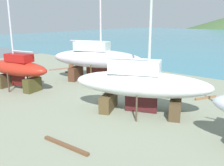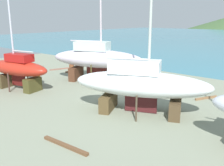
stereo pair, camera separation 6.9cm
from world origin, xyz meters
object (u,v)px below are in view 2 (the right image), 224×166
Objects in this scene: barrel_tipped_left at (168,82)px; barrel_tar_black at (22,71)px; sailboat_mid_port at (141,83)px; worker at (38,77)px; barrel_blue_faded at (72,68)px; sailboat_far_slipway at (96,58)px; sailboat_small_center at (18,68)px; barrel_tipped_right at (161,85)px.

barrel_tar_black is at bearing -158.36° from barrel_tipped_left.
sailboat_mid_port is 8.07× the size of worker.
barrel_blue_faded is 5.65m from barrel_tar_black.
sailboat_small_center is (-3.28, -6.51, -0.43)m from sailboat_far_slipway.
barrel_tipped_left is (11.42, 1.93, -0.15)m from barrel_blue_faded.
sailboat_far_slipway reaches higher than barrel_blue_faded.
sailboat_far_slipway is at bearing -14.40° from barrel_blue_faded.
barrel_tipped_left is (9.03, 8.04, -0.58)m from worker.
sailboat_far_slipway reaches higher than worker.
sailboat_small_center reaches higher than barrel_tipped_right.
barrel_blue_faded reaches higher than barrel_tar_black.
sailboat_mid_port is 17.24× the size of barrel_tipped_right.
sailboat_small_center is 13.53× the size of barrel_tipped_right.
barrel_tipped_left is (15.26, 6.06, -0.01)m from barrel_tar_black.
worker is at bearing -143.60° from sailboat_far_slipway.
worker is (-11.06, -0.37, -1.13)m from sailboat_mid_port.
barrel_tar_black reaches higher than barrel_tipped_left.
worker is 2.20× the size of barrel_tipped_left.
sailboat_far_slipway reaches higher than barrel_tar_black.
barrel_tar_black is (-17.30, 1.61, -1.70)m from sailboat_mid_port.
barrel_blue_faded is 1.15× the size of barrel_tipped_left.
sailboat_far_slipway is 7.31m from sailboat_small_center.
sailboat_small_center is at bearing -32.47° from barrel_tar_black.
barrel_tipped_right is (6.46, 1.46, -1.91)m from sailboat_far_slipway.
sailboat_mid_port is 14.71m from barrel_blue_faded.
worker is at bearing -112.56° from sailboat_small_center.
worker is at bearing -68.65° from barrel_blue_faded.
sailboat_mid_port is (8.12, -4.37, -0.29)m from sailboat_far_slipway.
barrel_tipped_left is (6.08, 3.30, -2.01)m from sailboat_far_slipway.
sailboat_mid_port is 8.11m from barrel_tipped_left.
sailboat_small_center is 11.31× the size of barrel_tar_black.
sailboat_small_center is at bearing -75.41° from barrel_blue_faded.
sailboat_small_center is 13.65m from barrel_tipped_left.
sailboat_small_center reaches higher than barrel_tipped_left.
sailboat_small_center is at bearing 2.11° from worker.
sailboat_mid_port is (11.40, 2.14, 0.14)m from sailboat_small_center.
sailboat_far_slipway is at bearing -151.55° from barrel_tipped_left.
sailboat_far_slipway is 18.37× the size of barrel_tipped_left.
sailboat_small_center is 2.06m from worker.
barrel_tipped_right is 1.03× the size of barrel_tipped_left.
barrel_tar_black is 1.20× the size of barrel_tipped_right.
barrel_tar_black is (-3.85, -4.13, -0.13)m from barrel_blue_faded.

